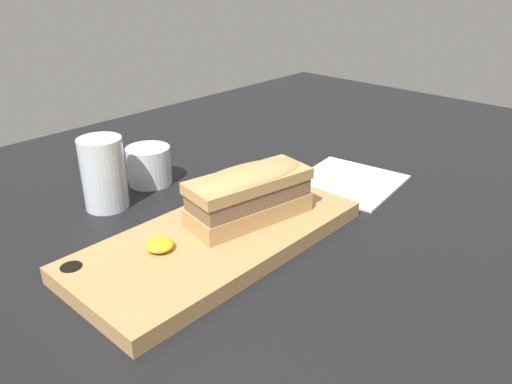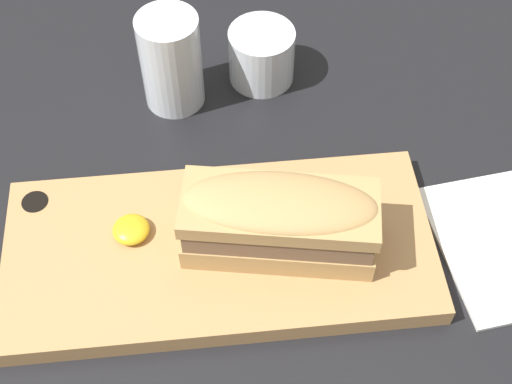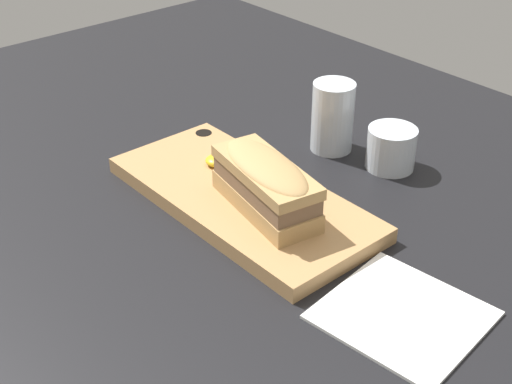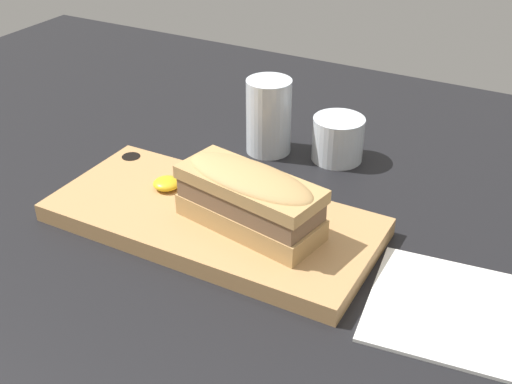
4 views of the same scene
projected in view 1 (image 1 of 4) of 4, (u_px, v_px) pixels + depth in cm
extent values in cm
cube|color=black|center=(235.00, 218.00, 75.84)|extent=(178.42, 111.26, 2.00)
cube|color=tan|center=(219.00, 239.00, 66.12)|extent=(39.86, 18.29, 2.25)
cylinder|color=black|center=(72.00, 271.00, 58.30)|extent=(2.56, 2.56, 1.12)
cube|color=tan|center=(249.00, 210.00, 68.44)|extent=(18.17, 9.87, 2.60)
cube|color=brown|center=(249.00, 194.00, 67.39)|extent=(17.45, 9.48, 2.33)
cube|color=tan|center=(249.00, 181.00, 66.57)|extent=(18.17, 9.87, 1.56)
ellipsoid|color=tan|center=(249.00, 176.00, 66.29)|extent=(17.81, 9.67, 2.34)
ellipsoid|color=gold|center=(160.00, 245.00, 61.21)|extent=(3.45, 3.45, 1.38)
cylinder|color=silver|center=(104.00, 173.00, 74.94)|extent=(6.58, 6.58, 11.08)
cylinder|color=silver|center=(106.00, 191.00, 76.15)|extent=(5.79, 5.79, 4.99)
cylinder|color=silver|center=(149.00, 165.00, 84.06)|extent=(7.39, 7.39, 6.40)
cylinder|color=#5B141E|center=(150.00, 171.00, 84.52)|extent=(6.65, 6.65, 3.83)
cube|color=white|center=(348.00, 182.00, 85.38)|extent=(18.39, 17.79, 0.40)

